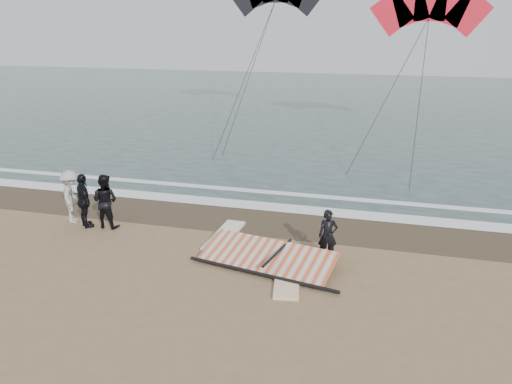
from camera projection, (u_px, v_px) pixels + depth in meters
The scene contains 11 objects.
ground at pixel (220, 279), 13.96m from camera, with size 120.00×120.00×0.00m, color #8C704C.
sea at pixel (339, 103), 44.16m from camera, with size 120.00×54.00×0.02m, color #233838.
wet_sand at pixel (260, 220), 18.07m from camera, with size 120.00×2.80×0.01m, color #4C3D2B.
foam_near at pixel (269, 207), 19.35m from camera, with size 120.00×0.90×0.01m, color white.
foam_far at pixel (278, 193), 20.91m from camera, with size 120.00×0.45×0.01m, color white.
man_main at pixel (328, 235), 14.85m from camera, with size 0.58×0.38×1.58m, color black.
board_white at pixel (287, 277), 13.97m from camera, with size 0.67×2.40×0.10m, color white.
board_cream at pixel (224, 236), 16.65m from camera, with size 0.67×2.50×0.10m, color white.
trio_cluster at pixel (85, 199), 17.39m from camera, with size 2.48×1.57×1.93m.
sail_rig at pixel (266, 257), 14.81m from camera, with size 4.53×2.47×0.51m.
kite_red at pixel (429, 13), 28.15m from camera, with size 7.41×5.15×12.28m.
Camera 1 is at (4.13, -11.76, 6.80)m, focal length 35.00 mm.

